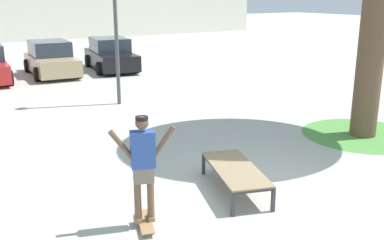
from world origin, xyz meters
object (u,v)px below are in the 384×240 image
Objects in this scene: skater at (143,162)px; car_tan at (51,59)px; skateboard at (145,222)px; car_black at (111,55)px; skate_box at (235,170)px.

skater is 14.67m from car_tan.
car_tan is (2.42, 14.46, 0.61)m from skateboard.
car_tan is at bearing 179.18° from car_black.
skateboard is 0.19× the size of car_black.
skater reaches higher than skateboard.
skate_box is 1.21× the size of skater.
car_tan is at bearing 80.49° from skater.
skate_box is 0.48× the size of car_tan.
skater is at bearing 72.06° from skateboard.
skate_box is at bearing 8.81° from skater.
skateboard is (-1.98, -0.31, -0.34)m from skate_box.
skater is 0.39× the size of car_black.
skateboard is 0.19× the size of car_tan.
skateboard is at bearing -99.51° from car_tan.
car_tan reaches higher than skateboard.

